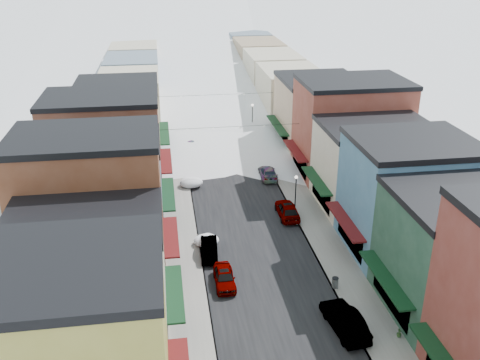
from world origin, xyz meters
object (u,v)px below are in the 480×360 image
object	(u,v)px
car_dark_hatch	(209,249)
streetlamp_near	(296,190)
trash_can	(335,283)
car_silver_sedan	(224,277)
car_green_sedan	(345,320)

from	to	relation	value
car_dark_hatch	streetlamp_near	world-z (taller)	streetlamp_near
trash_can	streetlamp_near	size ratio (longest dim) A/B	0.21
car_silver_sedan	streetlamp_near	world-z (taller)	streetlamp_near
car_dark_hatch	car_green_sedan	bearing A→B (deg)	-49.32
car_dark_hatch	trash_can	distance (m)	11.54
streetlamp_near	trash_can	bearing A→B (deg)	-90.00
car_green_sedan	streetlamp_near	world-z (taller)	streetlamp_near
trash_can	streetlamp_near	distance (m)	13.54
car_dark_hatch	trash_can	world-z (taller)	car_dark_hatch
car_green_sedan	trash_can	size ratio (longest dim) A/B	5.72
car_silver_sedan	car_green_sedan	size ratio (longest dim) A/B	0.79
streetlamp_near	car_green_sedan	bearing A→B (deg)	-92.81
car_silver_sedan	car_dark_hatch	distance (m)	4.68
car_silver_sedan	car_dark_hatch	bearing A→B (deg)	100.01
car_dark_hatch	streetlamp_near	size ratio (longest dim) A/B	0.99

